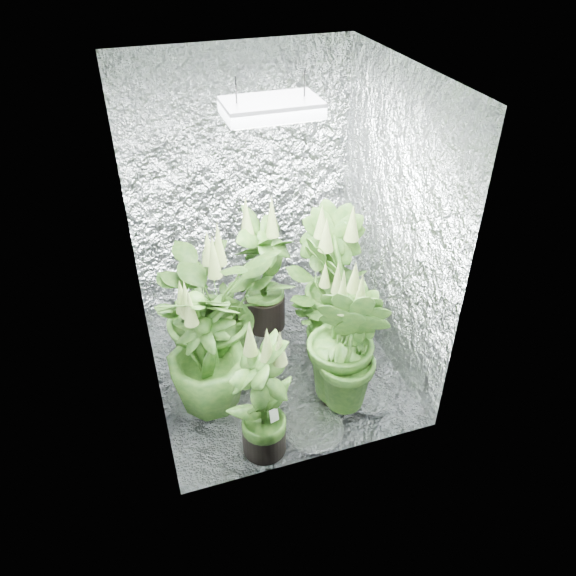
# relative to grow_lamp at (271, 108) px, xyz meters

# --- Properties ---
(ground) EXTENTS (1.60, 1.60, 0.00)m
(ground) POSITION_rel_grow_lamp_xyz_m (0.00, 0.00, -1.83)
(ground) COLOR white
(ground) RESTS_ON ground
(walls) EXTENTS (1.62, 1.62, 2.00)m
(walls) POSITION_rel_grow_lamp_xyz_m (0.00, 0.00, -0.83)
(walls) COLOR white
(walls) RESTS_ON ground
(ceiling) EXTENTS (1.60, 1.60, 0.01)m
(ceiling) POSITION_rel_grow_lamp_xyz_m (0.00, 0.00, 0.17)
(ceiling) COLOR white
(ceiling) RESTS_ON walls
(grow_lamp) EXTENTS (0.50, 0.30, 0.22)m
(grow_lamp) POSITION_rel_grow_lamp_xyz_m (0.00, 0.00, 0.00)
(grow_lamp) COLOR gray
(grow_lamp) RESTS_ON ceiling
(plant_a) EXTENTS (1.09, 1.09, 1.05)m
(plant_a) POSITION_rel_grow_lamp_xyz_m (-0.38, 0.18, -1.33)
(plant_a) COLOR black
(plant_a) RESTS_ON ground
(plant_b) EXTENTS (0.71, 0.71, 1.06)m
(plant_b) POSITION_rel_grow_lamp_xyz_m (0.07, 0.49, -1.35)
(plant_b) COLOR black
(plant_b) RESTS_ON ground
(plant_c) EXTENTS (0.73, 0.73, 1.12)m
(plant_c) POSITION_rel_grow_lamp_xyz_m (0.47, 0.18, -1.32)
(plant_c) COLOR black
(plant_c) RESTS_ON ground
(plant_d) EXTENTS (0.63, 0.63, 0.99)m
(plant_d) POSITION_rel_grow_lamp_xyz_m (-0.49, -0.18, -1.37)
(plant_d) COLOR black
(plant_d) RESTS_ON ground
(plant_e) EXTENTS (0.82, 0.82, 0.82)m
(plant_e) POSITION_rel_grow_lamp_xyz_m (0.43, -0.06, -1.44)
(plant_e) COLOR black
(plant_e) RESTS_ON ground
(plant_f) EXTENTS (0.59, 0.59, 0.93)m
(plant_f) POSITION_rel_grow_lamp_xyz_m (-0.27, -0.64, -1.40)
(plant_f) COLOR black
(plant_f) RESTS_ON ground
(plant_g) EXTENTS (0.71, 0.71, 1.06)m
(plant_g) POSITION_rel_grow_lamp_xyz_m (0.33, -0.42, -1.34)
(plant_g) COLOR black
(plant_g) RESTS_ON ground
(circulation_fan) EXTENTS (0.14, 0.31, 0.36)m
(circulation_fan) POSITION_rel_grow_lamp_xyz_m (0.60, 0.52, -1.67)
(circulation_fan) COLOR black
(circulation_fan) RESTS_ON ground
(plant_label) EXTENTS (0.06, 0.04, 0.08)m
(plant_label) POSITION_rel_grow_lamp_xyz_m (-0.21, -0.67, -1.53)
(plant_label) COLOR white
(plant_label) RESTS_ON plant_f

